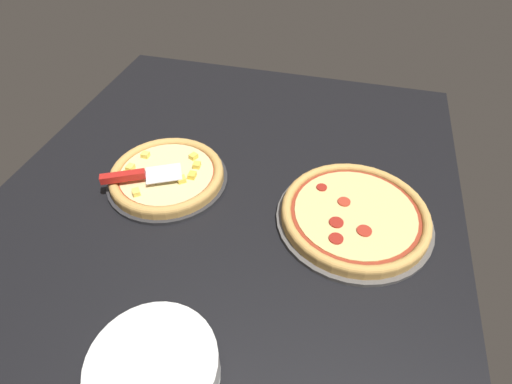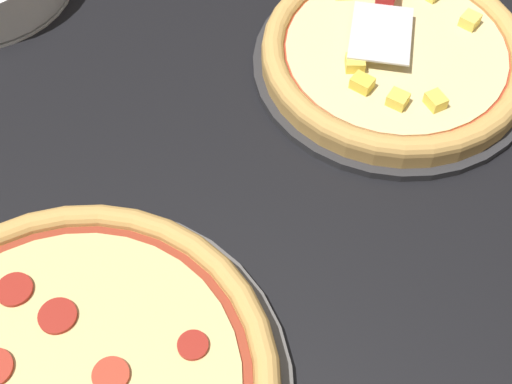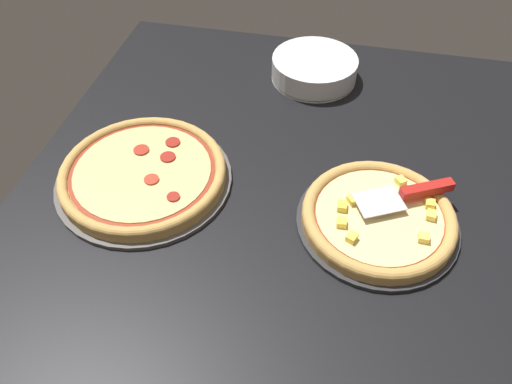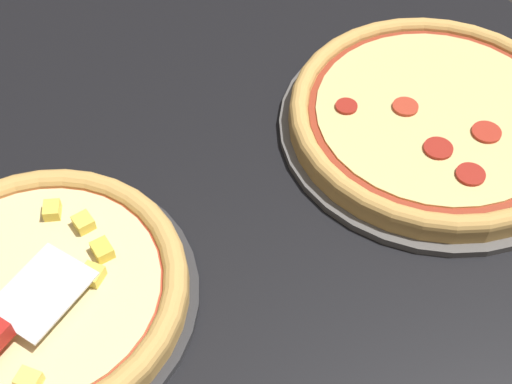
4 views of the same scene
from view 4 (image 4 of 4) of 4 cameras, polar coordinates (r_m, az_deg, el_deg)
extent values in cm
cube|color=black|center=(81.91, -5.22, -3.93)|extent=(139.68, 122.16, 3.60)
cylinder|color=#2D2D30|center=(77.94, -16.80, -8.31)|extent=(33.06, 33.06, 1.00)
cylinder|color=tan|center=(76.79, -17.04, -7.77)|extent=(31.07, 31.07, 1.79)
torus|color=tan|center=(76.06, -17.19, -7.42)|extent=(31.07, 31.07, 2.59)
cylinder|color=#A33823|center=(76.00, -17.21, -7.39)|extent=(27.01, 27.01, 0.15)
cylinder|color=beige|center=(75.90, -17.23, -7.34)|extent=(25.48, 25.48, 0.40)
cube|color=#F4D64C|center=(74.21, -12.97, -6.45)|extent=(2.94, 2.93, 1.37)
cube|color=#F4D64C|center=(78.24, -13.63, -2.39)|extent=(2.19, 2.04, 1.37)
cube|color=yellow|center=(75.68, -12.18, -4.56)|extent=(2.34, 1.90, 1.37)
cube|color=#F9E05B|center=(70.09, -17.72, -14.13)|extent=(2.79, 2.74, 1.37)
cube|color=#F4D64C|center=(80.17, -16.00, -1.40)|extent=(2.66, 2.49, 1.37)
cylinder|color=#565451|center=(92.64, 13.98, 5.03)|extent=(38.81, 38.81, 1.00)
cylinder|color=tan|center=(91.60, 14.16, 5.68)|extent=(36.48, 36.48, 2.01)
torus|color=tan|center=(90.91, 14.28, 6.12)|extent=(36.48, 36.48, 2.30)
cylinder|color=maroon|center=(90.86, 14.29, 6.16)|extent=(31.71, 31.71, 0.15)
cylinder|color=#E5C67A|center=(90.78, 14.30, 6.21)|extent=(29.91, 29.91, 0.40)
cylinder|color=#AD2D1E|center=(89.37, 17.96, 4.58)|extent=(3.51, 3.51, 0.40)
cylinder|color=maroon|center=(88.86, 7.24, 6.82)|extent=(2.73, 2.73, 0.40)
cylinder|color=maroon|center=(85.94, 14.37, 3.40)|extent=(3.45, 3.45, 0.40)
cylinder|color=#B73823|center=(90.00, 11.86, 6.70)|extent=(3.19, 3.19, 0.40)
cylinder|color=maroon|center=(84.20, 16.79, 1.36)|extent=(3.35, 3.35, 0.40)
cube|color=silver|center=(73.41, -16.76, -7.65)|extent=(10.34, 11.42, 0.24)
camera|label=1|loc=(0.54, 99.27, 5.38)|focal=28.00mm
camera|label=2|loc=(0.88, 14.48, 47.83)|focal=50.00mm
camera|label=3|loc=(1.14, -42.54, 50.66)|focal=35.00mm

